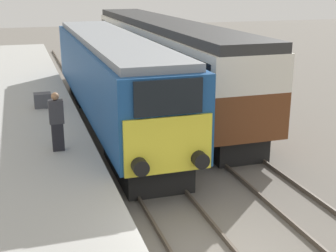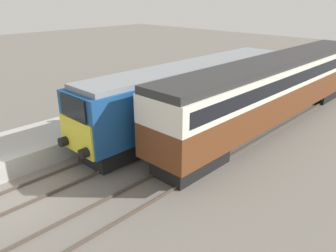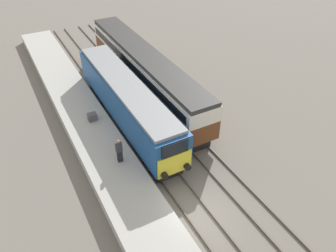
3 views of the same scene
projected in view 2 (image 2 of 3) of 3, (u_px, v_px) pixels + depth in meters
ground_plane at (15, 199)px, 13.04m from camera, size 120.00×120.00×0.00m
platform_left at (121, 118)px, 20.33m from camera, size 3.50×50.00×0.96m
rails_near_track at (115, 156)px, 16.35m from camera, size 1.51×60.00×0.14m
rails_far_track at (164, 181)px, 14.16m from camera, size 1.50×60.00×0.14m
locomotive at (193, 92)px, 19.50m from camera, size 2.70×16.25×3.89m
passenger_carriage at (276, 85)px, 19.72m from camera, size 2.75×20.15×4.19m
person_on_platform at (95, 106)px, 17.97m from camera, size 0.44×0.26×1.86m
luggage_crate at (164, 96)px, 22.02m from camera, size 0.70×0.56×0.60m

